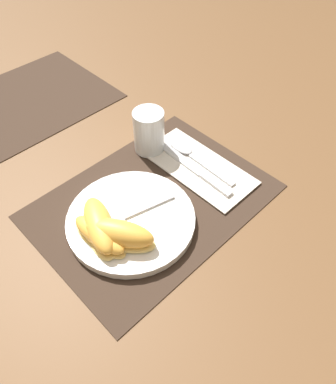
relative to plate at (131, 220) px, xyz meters
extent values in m
plane|color=brown|center=(0.07, 0.01, -0.01)|extent=(3.00, 3.00, 0.00)
cube|color=#38281E|center=(0.07, 0.01, -0.01)|extent=(0.45, 0.33, 0.00)
cube|color=#38281E|center=(0.04, 0.49, -0.01)|extent=(0.45, 0.33, 0.00)
cylinder|color=white|center=(0.00, 0.00, 0.00)|extent=(0.24, 0.24, 0.02)
cylinder|color=silver|center=(0.17, 0.13, 0.04)|extent=(0.07, 0.07, 0.10)
cylinder|color=yellow|center=(0.17, 0.13, 0.02)|extent=(0.06, 0.06, 0.05)
cube|color=silver|center=(0.20, 0.01, -0.01)|extent=(0.12, 0.25, 0.00)
cube|color=silver|center=(0.19, -0.05, 0.00)|extent=(0.02, 0.08, 0.01)
cube|color=silver|center=(0.19, 0.05, 0.00)|extent=(0.02, 0.12, 0.01)
cube|color=silver|center=(0.21, -0.02, 0.00)|extent=(0.02, 0.12, 0.01)
ellipsoid|color=silver|center=(0.21, 0.08, 0.00)|extent=(0.04, 0.07, 0.01)
cube|color=silver|center=(0.04, 0.00, 0.01)|extent=(0.11, 0.04, 0.00)
cube|color=silver|center=(-0.04, 0.02, 0.01)|extent=(0.07, 0.04, 0.00)
ellipsoid|color=#F4DB84|center=(-0.06, 0.02, 0.01)|extent=(0.10, 0.14, 0.01)
ellipsoid|color=#F9B242|center=(-0.06, 0.02, 0.03)|extent=(0.10, 0.14, 0.04)
ellipsoid|color=#F4DB84|center=(-0.07, 0.00, 0.01)|extent=(0.06, 0.12, 0.01)
ellipsoid|color=#F9B242|center=(-0.07, 0.00, 0.02)|extent=(0.05, 0.12, 0.03)
ellipsoid|color=#F4DB84|center=(-0.05, -0.03, 0.01)|extent=(0.11, 0.14, 0.01)
ellipsoid|color=#F9B242|center=(-0.05, -0.03, 0.03)|extent=(0.11, 0.13, 0.05)
camera|label=1|loc=(-0.25, -0.35, 0.56)|focal=35.00mm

